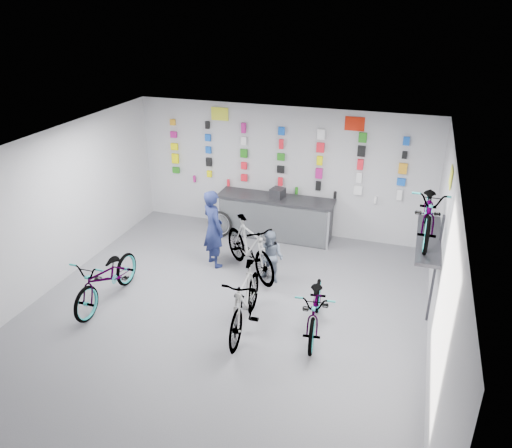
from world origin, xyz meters
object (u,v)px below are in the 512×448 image
(bike_right, at_px, (316,307))
(bike_service, at_px, (250,247))
(bike_left, at_px, (107,277))
(customer, at_px, (271,257))
(bike_center, at_px, (245,300))
(clerk, at_px, (213,228))
(counter, at_px, (275,218))

(bike_right, distance_m, bike_service, 2.27)
(bike_left, relative_size, bike_right, 1.07)
(bike_left, xyz_separation_m, bike_service, (2.14, 1.83, 0.07))
(bike_right, bearing_deg, customer, 124.99)
(bike_center, height_order, customer, bike_center)
(bike_right, distance_m, clerk, 3.00)
(counter, distance_m, bike_service, 1.77)
(bike_service, height_order, customer, bike_service)
(bike_right, relative_size, bike_service, 0.94)
(customer, bearing_deg, bike_left, -139.16)
(bike_service, bearing_deg, clerk, 125.81)
(bike_service, relative_size, clerk, 1.16)
(bike_left, relative_size, bike_center, 1.02)
(counter, distance_m, bike_left, 4.20)
(bike_center, height_order, bike_service, bike_service)
(bike_service, xyz_separation_m, customer, (0.51, -0.20, -0.04))
(bike_left, height_order, clerk, clerk)
(bike_center, xyz_separation_m, clerk, (-1.37, 1.93, 0.26))
(counter, relative_size, clerk, 1.62)
(bike_left, distance_m, clerk, 2.35)
(bike_left, bearing_deg, clerk, 55.69)
(counter, distance_m, bike_center, 3.64)
(bike_center, xyz_separation_m, customer, (-0.03, 1.63, -0.03))
(bike_right, relative_size, clerk, 1.08)
(counter, relative_size, bike_service, 1.40)
(bike_center, bearing_deg, clerk, 120.56)
(counter, height_order, bike_service, bike_service)
(customer, bearing_deg, bike_service, 167.89)
(counter, height_order, customer, customer)
(bike_left, relative_size, bike_service, 1.00)
(counter, distance_m, bike_right, 3.67)
(bike_center, height_order, clerk, clerk)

